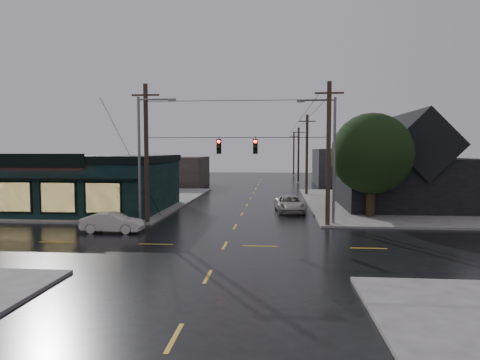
# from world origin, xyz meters

# --- Properties ---
(ground_plane) EXTENTS (160.00, 160.00, 0.00)m
(ground_plane) POSITION_xyz_m (0.00, 0.00, 0.00)
(ground_plane) COLOR black
(sidewalk_nw) EXTENTS (28.00, 28.00, 0.15)m
(sidewalk_nw) POSITION_xyz_m (-20.00, 20.00, 0.07)
(sidewalk_nw) COLOR #615E5A
(sidewalk_nw) RESTS_ON ground
(sidewalk_ne) EXTENTS (28.00, 28.00, 0.15)m
(sidewalk_ne) POSITION_xyz_m (20.00, 20.00, 0.07)
(sidewalk_ne) COLOR #615E5A
(sidewalk_ne) RESTS_ON ground
(pizza_shop) EXTENTS (16.30, 12.34, 4.90)m
(pizza_shop) POSITION_xyz_m (-15.00, 12.94, 2.56)
(pizza_shop) COLOR black
(pizza_shop) RESTS_ON ground
(ne_building) EXTENTS (12.60, 11.60, 8.75)m
(ne_building) POSITION_xyz_m (15.00, 17.00, 4.47)
(ne_building) COLOR black
(ne_building) RESTS_ON ground
(corner_tree) EXTENTS (6.40, 6.40, 8.20)m
(corner_tree) POSITION_xyz_m (10.39, 10.81, 5.13)
(corner_tree) COLOR black
(corner_tree) RESTS_ON ground
(utility_pole_nw) EXTENTS (2.00, 0.32, 10.15)m
(utility_pole_nw) POSITION_xyz_m (-6.50, 6.50, 0.00)
(utility_pole_nw) COLOR black
(utility_pole_nw) RESTS_ON ground
(utility_pole_ne) EXTENTS (2.00, 0.32, 10.15)m
(utility_pole_ne) POSITION_xyz_m (6.50, 6.50, 0.00)
(utility_pole_ne) COLOR black
(utility_pole_ne) RESTS_ON ground
(utility_pole_far_a) EXTENTS (2.00, 0.32, 9.65)m
(utility_pole_far_a) POSITION_xyz_m (6.50, 28.00, 0.00)
(utility_pole_far_a) COLOR black
(utility_pole_far_a) RESTS_ON ground
(utility_pole_far_b) EXTENTS (2.00, 0.32, 9.15)m
(utility_pole_far_b) POSITION_xyz_m (6.50, 48.00, 0.00)
(utility_pole_far_b) COLOR black
(utility_pole_far_b) RESTS_ON ground
(utility_pole_far_c) EXTENTS (2.00, 0.32, 9.15)m
(utility_pole_far_c) POSITION_xyz_m (6.50, 68.00, 0.00)
(utility_pole_far_c) COLOR black
(utility_pole_far_c) RESTS_ON ground
(span_signal_assembly) EXTENTS (13.00, 0.48, 1.23)m
(span_signal_assembly) POSITION_xyz_m (0.10, 6.50, 5.70)
(span_signal_assembly) COLOR black
(span_signal_assembly) RESTS_ON ground
(streetlight_nw) EXTENTS (5.40, 0.30, 9.15)m
(streetlight_nw) POSITION_xyz_m (-6.80, 5.80, 0.00)
(streetlight_nw) COLOR slate
(streetlight_nw) RESTS_ON ground
(streetlight_ne) EXTENTS (5.40, 0.30, 9.15)m
(streetlight_ne) POSITION_xyz_m (7.00, 7.20, 0.00)
(streetlight_ne) COLOR slate
(streetlight_ne) RESTS_ON ground
(bg_building_west) EXTENTS (12.00, 10.00, 4.40)m
(bg_building_west) POSITION_xyz_m (-14.00, 40.00, 2.20)
(bg_building_west) COLOR #372C28
(bg_building_west) RESTS_ON ground
(bg_building_east) EXTENTS (14.00, 12.00, 5.60)m
(bg_building_east) POSITION_xyz_m (16.00, 45.00, 2.80)
(bg_building_east) COLOR #25252A
(bg_building_east) RESTS_ON ground
(sedan_cream) EXTENTS (4.01, 1.42, 1.32)m
(sedan_cream) POSITION_xyz_m (-7.86, 3.26, 0.66)
(sedan_cream) COLOR beige
(sedan_cream) RESTS_ON ground
(suv_silver) EXTENTS (2.82, 5.27, 1.41)m
(suv_silver) POSITION_xyz_m (4.08, 13.55, 0.70)
(suv_silver) COLOR #B2ADA4
(suv_silver) RESTS_ON ground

